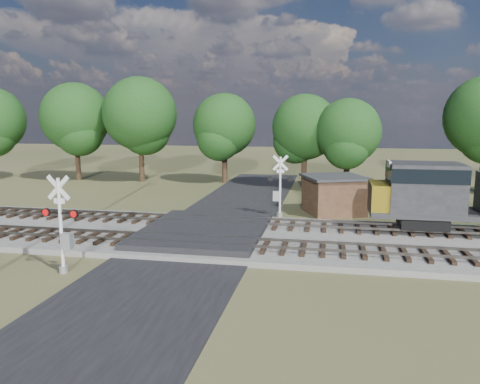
# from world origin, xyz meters

# --- Properties ---
(ground) EXTENTS (160.00, 160.00, 0.00)m
(ground) POSITION_xyz_m (0.00, 0.00, 0.00)
(ground) COLOR #3D4424
(ground) RESTS_ON ground
(ballast_bed) EXTENTS (140.00, 10.00, 0.30)m
(ballast_bed) POSITION_xyz_m (10.00, 0.50, 0.15)
(ballast_bed) COLOR gray
(ballast_bed) RESTS_ON ground
(road) EXTENTS (7.00, 60.00, 0.08)m
(road) POSITION_xyz_m (0.00, 0.00, 0.04)
(road) COLOR black
(road) RESTS_ON ground
(crossing_panel) EXTENTS (7.00, 9.00, 0.62)m
(crossing_panel) POSITION_xyz_m (0.00, 0.50, 0.32)
(crossing_panel) COLOR #262628
(crossing_panel) RESTS_ON ground
(track_near) EXTENTS (140.00, 2.60, 0.33)m
(track_near) POSITION_xyz_m (3.12, -2.00, 0.41)
(track_near) COLOR black
(track_near) RESTS_ON ballast_bed
(track_far) EXTENTS (140.00, 2.60, 0.33)m
(track_far) POSITION_xyz_m (3.12, 3.00, 0.41)
(track_far) COLOR black
(track_far) RESTS_ON ballast_bed
(crossing_signal_near) EXTENTS (1.83, 0.40, 4.55)m
(crossing_signal_near) POSITION_xyz_m (-4.59, -6.83, 1.89)
(crossing_signal_near) COLOR silver
(crossing_signal_near) RESTS_ON ground
(crossing_signal_far) EXTENTS (1.77, 0.46, 4.42)m
(crossing_signal_far) POSITION_xyz_m (3.71, 7.01, 1.84)
(crossing_signal_far) COLOR silver
(crossing_signal_far) RESTS_ON ground
(equipment_shed) EXTENTS (5.30, 5.30, 2.79)m
(equipment_shed) POSITION_xyz_m (7.56, 8.97, 1.41)
(equipment_shed) COLOR #42271C
(equipment_shed) RESTS_ON ground
(treeline) EXTENTS (77.31, 11.29, 11.20)m
(treeline) POSITION_xyz_m (4.02, 20.89, 6.48)
(treeline) COLOR black
(treeline) RESTS_ON ground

